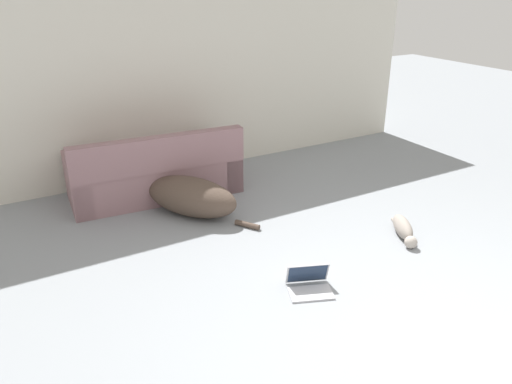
{
  "coord_description": "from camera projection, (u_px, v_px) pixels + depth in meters",
  "views": [
    {
      "loc": [
        -2.36,
        -1.63,
        2.34
      ],
      "look_at": [
        -0.3,
        1.98,
        0.51
      ],
      "focal_mm": 35.0,
      "sensor_mm": 36.0,
      "label": 1
    }
  ],
  "objects": [
    {
      "name": "couch",
      "position": [
        155.0,
        174.0,
        5.65
      ],
      "size": [
        1.93,
        0.94,
        0.78
      ],
      "rotation": [
        0.0,
        0.0,
        3.07
      ],
      "color": "gray",
      "rests_on": "ground_plane"
    },
    {
      "name": "dog",
      "position": [
        188.0,
        196.0,
        5.23
      ],
      "size": [
        0.98,
        1.37,
        0.4
      ],
      "rotation": [
        0.0,
        0.0,
        2.14
      ],
      "color": "#4C3D33",
      "rests_on": "ground_plane"
    },
    {
      "name": "wall_back",
      "position": [
        191.0,
        68.0,
        6.06
      ],
      "size": [
        6.53,
        0.06,
        2.58
      ],
      "color": "beige",
      "rests_on": "ground_plane"
    },
    {
      "name": "cat",
      "position": [
        404.0,
        229.0,
        4.8
      ],
      "size": [
        0.36,
        0.6,
        0.17
      ],
      "rotation": [
        0.0,
        0.0,
        4.24
      ],
      "color": "gray",
      "rests_on": "ground_plane"
    },
    {
      "name": "ground_plane",
      "position": [
        443.0,
        357.0,
        3.31
      ],
      "size": [
        20.0,
        20.0,
        0.0
      ],
      "primitive_type": "plane",
      "color": "gray"
    },
    {
      "name": "laptop_open",
      "position": [
        309.0,
        281.0,
        4.01
      ],
      "size": [
        0.42,
        0.39,
        0.21
      ],
      "rotation": [
        0.0,
        0.0,
        -0.38
      ],
      "color": "#B7B7BC",
      "rests_on": "ground_plane"
    }
  ]
}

